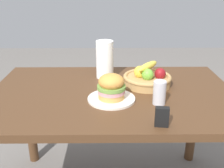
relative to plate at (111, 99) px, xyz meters
The scene contains 7 objects.
dining_table 0.15m from the plate, 86.46° to the left, with size 1.40×0.90×0.75m.
plate is the anchor object (origin of this frame).
sandwich 0.07m from the plate, ahead, with size 0.15×0.15×0.13m.
soda_can 0.26m from the plate, 11.58° to the right, with size 0.07×0.07×0.13m.
fruit_basket 0.31m from the plate, 44.52° to the left, with size 0.29×0.29×0.14m.
paper_towel_roll 0.37m from the plate, 96.44° to the left, with size 0.11×0.11×0.24m, color white.
napkin_holder 0.35m from the plate, 51.35° to the right, with size 0.06×0.03×0.09m, color black.
Camera 1 is at (-0.02, -1.39, 1.36)m, focal length 42.65 mm.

